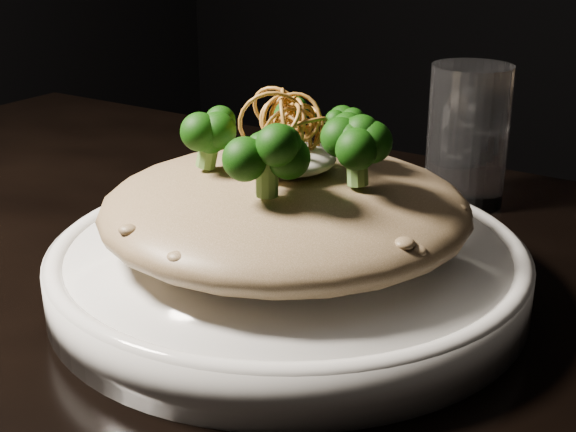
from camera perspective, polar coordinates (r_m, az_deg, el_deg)
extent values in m
cube|color=black|center=(0.56, -8.73, -7.67)|extent=(1.10, 0.80, 0.04)
cylinder|color=black|center=(1.24, -14.62, -10.63)|extent=(0.05, 0.05, 0.71)
cylinder|color=white|center=(0.54, 0.00, -3.79)|extent=(0.32, 0.32, 0.03)
ellipsoid|color=brown|center=(0.53, -0.21, 0.59)|extent=(0.24, 0.24, 0.05)
ellipsoid|color=silver|center=(0.51, 0.07, 4.10)|extent=(0.06, 0.06, 0.02)
cylinder|color=white|center=(0.71, 12.64, 5.60)|extent=(0.07, 0.07, 0.12)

